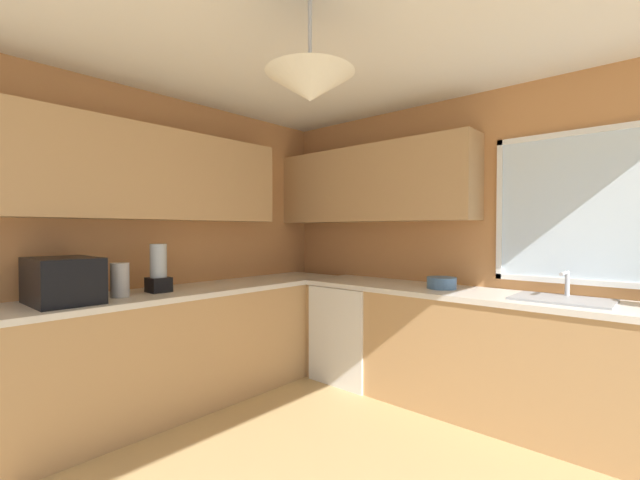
{
  "coord_description": "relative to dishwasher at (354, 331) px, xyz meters",
  "views": [
    {
      "loc": [
        1.38,
        -1.47,
        1.37
      ],
      "look_at": [
        -0.52,
        0.65,
        1.3
      ],
      "focal_mm": 23.02,
      "sensor_mm": 36.0,
      "label": 1
    }
  ],
  "objects": [
    {
      "name": "room_shell",
      "position": [
        0.11,
        -0.98,
        1.37
      ],
      "size": [
        3.85,
        3.92,
        2.55
      ],
      "color": "#C6844C",
      "rests_on": "ground_plane"
    },
    {
      "name": "counter_run_left",
      "position": [
        -0.66,
        -1.56,
        0.02
      ],
      "size": [
        0.65,
        3.53,
        0.91
      ],
      "color": "tan",
      "rests_on": "ground_plane"
    },
    {
      "name": "counter_run_back",
      "position": [
        1.11,
        0.03,
        0.02
      ],
      "size": [
        2.94,
        0.65,
        0.91
      ],
      "color": "tan",
      "rests_on": "ground_plane"
    },
    {
      "name": "dishwasher",
      "position": [
        0.0,
        0.0,
        0.0
      ],
      "size": [
        0.6,
        0.6,
        0.86
      ],
      "primitive_type": "cube",
      "color": "white",
      "rests_on": "ground_plane"
    },
    {
      "name": "microwave",
      "position": [
        -0.66,
        -2.18,
        0.62
      ],
      "size": [
        0.48,
        0.36,
        0.29
      ],
      "primitive_type": "cube",
      "color": "black",
      "rests_on": "counter_run_left"
    },
    {
      "name": "kettle",
      "position": [
        -0.64,
        -1.84,
        0.59
      ],
      "size": [
        0.12,
        0.12,
        0.24
      ],
      "primitive_type": "cylinder",
      "color": "#B7B7BC",
      "rests_on": "counter_run_left"
    },
    {
      "name": "sink_assembly",
      "position": [
        1.68,
        0.04,
        0.49
      ],
      "size": [
        0.58,
        0.4,
        0.19
      ],
      "color": "#9EA0A5",
      "rests_on": "counter_run_back"
    },
    {
      "name": "bowl",
      "position": [
        0.84,
        0.03,
        0.52
      ],
      "size": [
        0.23,
        0.23,
        0.09
      ],
      "primitive_type": "cylinder",
      "color": "#4C7099",
      "rests_on": "counter_run_back"
    },
    {
      "name": "blender_appliance",
      "position": [
        -0.66,
        -1.55,
        0.64
      ],
      "size": [
        0.15,
        0.15,
        0.36
      ],
      "color": "black",
      "rests_on": "counter_run_left"
    }
  ]
}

